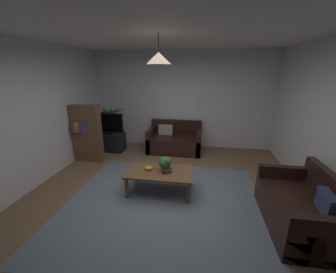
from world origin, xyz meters
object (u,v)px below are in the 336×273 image
at_px(couch_under_window, 175,141).
at_px(coffee_table, 160,174).
at_px(book_on_table_0, 149,169).
at_px(bookshelf_corner, 87,133).
at_px(couch_right_side, 302,210).
at_px(tv, 106,123).
at_px(remote_on_table_0, 167,173).
at_px(pendant_lamp, 159,58).
at_px(potted_palm_corner, 111,126).
at_px(tv_stand, 109,142).
at_px(potted_plant_on_table, 165,163).
at_px(book_on_table_1, 149,168).

bearing_deg(couch_under_window, coffee_table, -89.59).
xyz_separation_m(book_on_table_0, bookshelf_corner, (-1.83, 1.11, 0.27)).
distance_m(couch_right_side, tv, 4.73).
height_order(remote_on_table_0, pendant_lamp, pendant_lamp).
bearing_deg(remote_on_table_0, potted_palm_corner, -173.66).
xyz_separation_m(tv_stand, potted_palm_corner, (-0.09, 0.43, 0.34)).
bearing_deg(tv, tv_stand, 90.00).
xyz_separation_m(book_on_table_0, potted_plant_on_table, (0.32, -0.00, 0.14)).
height_order(tv, potted_palm_corner, potted_palm_corner).
xyz_separation_m(coffee_table, book_on_table_0, (-0.22, 0.02, 0.07)).
distance_m(coffee_table, pendant_lamp, 1.98).
height_order(couch_right_side, book_on_table_1, couch_right_side).
distance_m(remote_on_table_0, tv_stand, 2.79).
height_order(book_on_table_1, tv_stand, tv_stand).
height_order(couch_right_side, bookshelf_corner, bookshelf_corner).
height_order(book_on_table_1, potted_plant_on_table, potted_plant_on_table).
distance_m(coffee_table, book_on_table_1, 0.24).
bearing_deg(book_on_table_1, couch_right_side, -13.72).
bearing_deg(coffee_table, book_on_table_1, 175.37).
distance_m(couch_right_side, bookshelf_corner, 4.57).
relative_size(coffee_table, book_on_table_0, 9.94).
distance_m(couch_right_side, potted_plant_on_table, 2.18).
height_order(potted_palm_corner, pendant_lamp, pendant_lamp).
bearing_deg(book_on_table_1, bookshelf_corner, 148.72).
relative_size(couch_under_window, remote_on_table_0, 9.04).
relative_size(book_on_table_0, tv, 0.13).
distance_m(couch_under_window, tv_stand, 1.87).
height_order(book_on_table_1, remote_on_table_0, book_on_table_1).
xyz_separation_m(book_on_table_0, potted_palm_corner, (-1.74, 2.28, 0.15)).
distance_m(tv, pendant_lamp, 3.05).
xyz_separation_m(couch_under_window, couch_right_side, (2.19, -2.70, 0.00)).
bearing_deg(couch_right_side, pendant_lamp, -104.60).
distance_m(tv_stand, tv, 0.55).
xyz_separation_m(book_on_table_0, remote_on_table_0, (0.35, -0.08, -0.00)).
xyz_separation_m(potted_plant_on_table, tv, (-1.96, 1.83, 0.22)).
relative_size(remote_on_table_0, tv, 0.17).
distance_m(couch_right_side, tv_stand, 4.72).
bearing_deg(couch_under_window, pendant_lamp, -89.59).
distance_m(couch_under_window, remote_on_table_0, 2.21).
bearing_deg(potted_palm_corner, coffee_table, -49.60).
bearing_deg(bookshelf_corner, potted_palm_corner, 85.36).
xyz_separation_m(book_on_table_0, book_on_table_1, (0.00, -0.00, 0.03)).
bearing_deg(tv, book_on_table_1, -48.02).
bearing_deg(coffee_table, pendant_lamp, 146.31).
bearing_deg(potted_palm_corner, pendant_lamp, -49.60).
bearing_deg(potted_palm_corner, couch_right_side, -34.75).
bearing_deg(couch_under_window, couch_right_side, -50.96).
xyz_separation_m(remote_on_table_0, bookshelf_corner, (-2.18, 1.20, 0.27)).
relative_size(remote_on_table_0, potted_palm_corner, 0.13).
bearing_deg(potted_plant_on_table, tv, 136.94).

